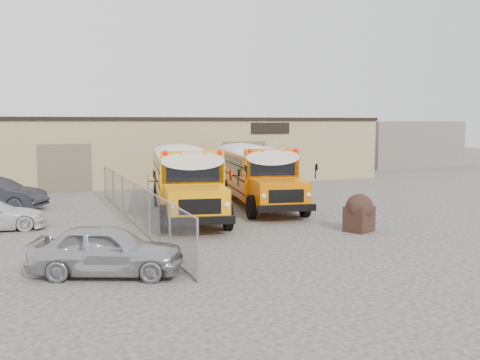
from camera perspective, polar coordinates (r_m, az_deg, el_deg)
name	(u,v)px	position (r m, az deg, el deg)	size (l,w,h in m)	color
ground	(292,227)	(22.51, 5.58, -4.99)	(120.00, 120.00, 0.00)	#353331
warehouse	(170,148)	(40.92, -7.43, 3.40)	(30.20, 10.20, 4.67)	tan
chainlink_fence	(134,204)	(23.23, -11.19, -2.48)	(0.07, 18.07, 1.81)	gray
distant_building_right	(396,143)	(55.45, 16.26, 3.76)	(10.00, 8.00, 4.40)	gray
school_bus_left	(175,164)	(32.33, -6.93, 1.73)	(4.65, 11.24, 3.20)	#FF9D08
school_bus_right	(234,161)	(34.84, -0.62, 2.04)	(4.53, 11.01, 3.14)	orange
tarp_bundle	(359,212)	(21.89, 12.60, -3.38)	(1.29, 1.24, 1.51)	black
car_silver	(107,250)	(15.84, -14.00, -7.24)	(1.74, 4.33, 1.48)	#B1B2B6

